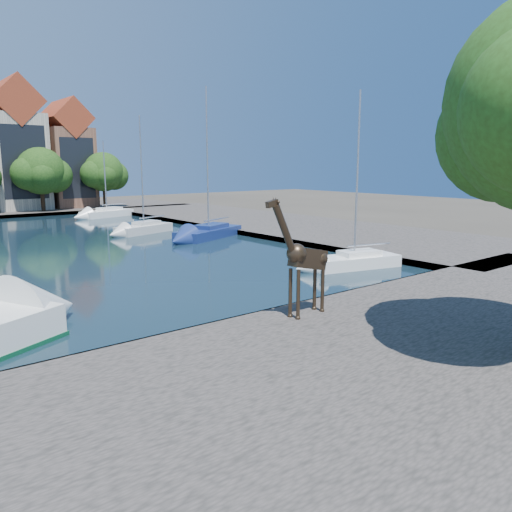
% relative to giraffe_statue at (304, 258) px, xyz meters
% --- Properties ---
extents(ground, '(160.00, 160.00, 0.00)m').
position_rel_giraffe_statue_xyz_m(ground, '(-4.87, 1.52, -2.73)').
color(ground, '#38332B').
rests_on(ground, ground).
extents(water_basin, '(38.00, 50.00, 0.08)m').
position_rel_giraffe_statue_xyz_m(water_basin, '(-4.87, 25.52, -2.69)').
color(water_basin, black).
rests_on(water_basin, ground).
extents(near_quay, '(50.00, 14.00, 0.50)m').
position_rel_giraffe_statue_xyz_m(near_quay, '(-4.87, -5.48, -2.48)').
color(near_quay, '#4F4845').
rests_on(near_quay, ground).
extents(right_quay, '(14.00, 52.00, 0.50)m').
position_rel_giraffe_statue_xyz_m(right_quay, '(20.13, 25.52, -2.48)').
color(right_quay, '#4F4845').
rests_on(right_quay, ground).
extents(townhouse_east_mid, '(6.43, 9.18, 16.65)m').
position_rel_giraffe_statue_xyz_m(townhouse_east_mid, '(3.63, 57.51, 5.37)').
color(townhouse_east_mid, '#BDB3A1').
rests_on(townhouse_east_mid, far_quay).
extents(townhouse_east_end, '(5.44, 9.18, 14.43)m').
position_rel_giraffe_statue_xyz_m(townhouse_east_end, '(10.13, 57.51, 4.37)').
color(townhouse_east_end, brown).
rests_on(townhouse_east_end, far_quay).
extents(far_tree_east, '(7.54, 5.80, 7.84)m').
position_rel_giraffe_statue_xyz_m(far_tree_east, '(5.24, 52.02, 2.50)').
color(far_tree_east, '#332114').
rests_on(far_tree_east, far_quay).
extents(far_tree_far_east, '(6.76, 5.20, 7.36)m').
position_rel_giraffe_statue_xyz_m(far_tree_far_east, '(13.23, 52.02, 2.34)').
color(far_tree_far_east, '#332114').
rests_on(far_tree_far_east, far_quay).
extents(giraffe_statue, '(3.19, 0.67, 4.55)m').
position_rel_giraffe_statue_xyz_m(giraffe_statue, '(0.00, 0.00, 0.00)').
color(giraffe_statue, '#322519').
rests_on(giraffe_statue, near_quay).
extents(sailboat_right_a, '(5.91, 3.28, 10.35)m').
position_rel_giraffe_statue_xyz_m(sailboat_right_a, '(10.13, 6.07, -2.09)').
color(sailboat_right_a, white).
rests_on(sailboat_right_a, water_basin).
extents(sailboat_right_b, '(7.35, 4.95, 12.41)m').
position_rel_giraffe_statue_xyz_m(sailboat_right_b, '(10.13, 22.09, -2.03)').
color(sailboat_right_b, navy).
rests_on(sailboat_right_b, water_basin).
extents(sailboat_right_c, '(5.84, 3.53, 10.38)m').
position_rel_giraffe_statue_xyz_m(sailboat_right_c, '(7.13, 28.19, -2.06)').
color(sailboat_right_c, silver).
rests_on(sailboat_right_c, water_basin).
extents(sailboat_right_d, '(6.68, 3.87, 8.90)m').
position_rel_giraffe_statue_xyz_m(sailboat_right_d, '(10.13, 44.16, -2.07)').
color(sailboat_right_d, white).
rests_on(sailboat_right_d, water_basin).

